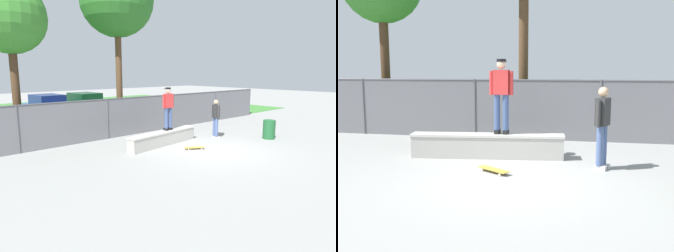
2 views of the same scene
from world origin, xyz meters
TOP-DOWN VIEW (x-y plane):
  - ground_plane at (0.00, 0.00)m, footprint 80.00×80.00m
  - grass_strip at (0.00, 14.97)m, footprint 31.54×20.00m
  - concrete_ledge at (-0.89, 1.96)m, footprint 3.84×0.91m
  - skateboarder at (-0.54, 2.04)m, footprint 0.60×0.31m
  - skateboard at (-0.41, 0.60)m, footprint 0.78×0.60m
  - chainlink_fence at (-0.00, 4.67)m, footprint 19.61×0.07m
  - car_blue at (-1.94, 11.87)m, footprint 2.17×4.28m
  - car_green at (0.60, 11.75)m, footprint 2.17×4.28m
  - bystander at (1.86, 1.37)m, footprint 0.39×0.56m

SIDE VIEW (x-z plane):
  - ground_plane at x=0.00m, z-range 0.00..0.00m
  - grass_strip at x=0.00m, z-range 0.00..0.02m
  - skateboard at x=-0.41m, z-range 0.03..0.12m
  - concrete_ledge at x=-0.89m, z-range 0.00..0.60m
  - car_blue at x=-1.94m, z-range 0.01..1.67m
  - car_green at x=0.60m, z-range 0.01..1.67m
  - bystander at x=1.86m, z-range 0.10..1.92m
  - chainlink_fence at x=0.00m, z-range 0.08..1.96m
  - skateboarder at x=-0.54m, z-range 0.71..2.55m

